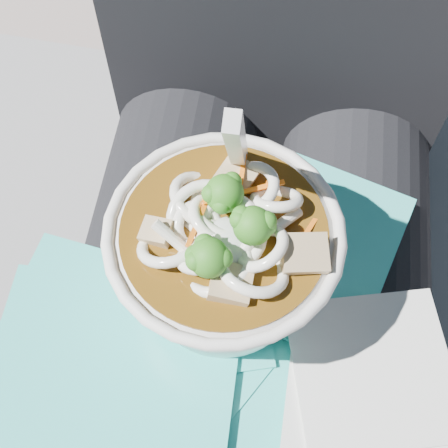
# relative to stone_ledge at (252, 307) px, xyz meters

# --- Properties ---
(ground) EXTENTS (20.00, 20.00, 0.00)m
(ground) POSITION_rel_stone_ledge_xyz_m (0.00, -0.15, -0.21)
(ground) COLOR slate
(ground) RESTS_ON ground
(stone_ledge) EXTENTS (1.03, 0.57, 0.43)m
(stone_ledge) POSITION_rel_stone_ledge_xyz_m (0.00, 0.00, 0.00)
(stone_ledge) COLOR slate
(stone_ledge) RESTS_ON ground
(lap) EXTENTS (0.35, 0.48, 0.16)m
(lap) POSITION_rel_stone_ledge_xyz_m (0.00, -0.15, 0.29)
(lap) COLOR black
(lap) RESTS_ON stone_ledge
(person_body) EXTENTS (0.34, 0.94, 0.98)m
(person_body) POSITION_rel_stone_ledge_xyz_m (0.00, -0.06, 0.32)
(person_body) COLOR black
(person_body) RESTS_ON ground
(plastic_bag) EXTENTS (0.35, 0.33, 0.01)m
(plastic_bag) POSITION_rel_stone_ledge_xyz_m (-0.06, -0.19, 0.38)
(plastic_bag) COLOR #2CB8B0
(plastic_bag) RESTS_ON lap
(napkins) EXTENTS (0.15, 0.18, 0.01)m
(napkins) POSITION_rel_stone_ledge_xyz_m (0.10, -0.22, 0.39)
(napkins) COLOR silver
(napkins) RESTS_ON plastic_bag
(udon_bowl) EXTENTS (0.21, 0.21, 0.21)m
(udon_bowl) POSITION_rel_stone_ledge_xyz_m (-0.02, -0.13, 0.45)
(udon_bowl) COLOR white
(udon_bowl) RESTS_ON plastic_bag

